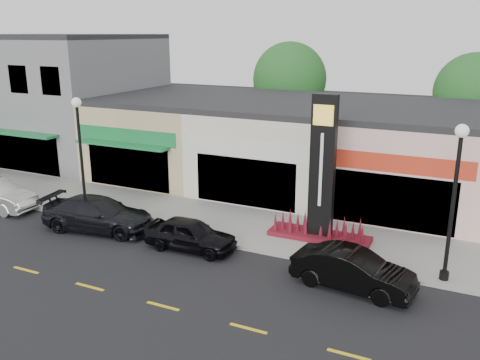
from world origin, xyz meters
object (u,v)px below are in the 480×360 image
at_px(lamp_west_near, 80,144).
at_px(pylon_sign, 321,190).
at_px(car_dark_sedan, 99,214).
at_px(car_black_sedan, 190,234).
at_px(car_black_conv, 353,270).
at_px(lamp_east_near, 455,188).

bearing_deg(lamp_west_near, pylon_sign, 8.77).
distance_m(car_dark_sedan, car_black_sedan, 4.72).
bearing_deg(lamp_west_near, car_black_conv, -7.55).
bearing_deg(car_black_sedan, pylon_sign, -57.42).
height_order(lamp_east_near, car_black_conv, lamp_east_near).
xyz_separation_m(lamp_west_near, car_black_conv, (13.20, -1.75, -2.79)).
height_order(lamp_west_near, pylon_sign, pylon_sign).
distance_m(lamp_west_near, car_dark_sedan, 3.49).
bearing_deg(car_black_conv, lamp_east_near, -51.12).
bearing_deg(car_dark_sedan, lamp_east_near, -93.58).
xyz_separation_m(lamp_east_near, car_dark_sedan, (-14.19, -1.19, -2.74)).
bearing_deg(car_black_conv, car_black_sedan, 92.93).
bearing_deg(lamp_west_near, car_black_sedan, -11.11).
height_order(pylon_sign, car_dark_sedan, pylon_sign).
xyz_separation_m(lamp_east_near, pylon_sign, (-5.00, 1.70, -1.20)).
xyz_separation_m(lamp_west_near, car_dark_sedan, (1.81, -1.19, -2.74)).
bearing_deg(car_black_sedan, lamp_east_near, -83.39).
xyz_separation_m(car_black_sedan, car_black_conv, (6.67, -0.47, 0.04)).
xyz_separation_m(lamp_east_near, car_black_conv, (-2.80, -1.75, -2.79)).
height_order(car_black_sedan, car_black_conv, car_black_conv).
height_order(pylon_sign, car_black_conv, pylon_sign).
xyz_separation_m(lamp_west_near, pylon_sign, (11.00, 1.70, -1.20)).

